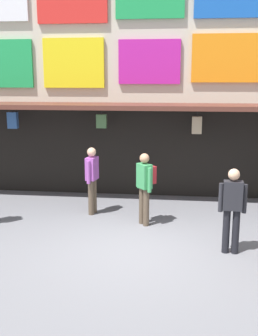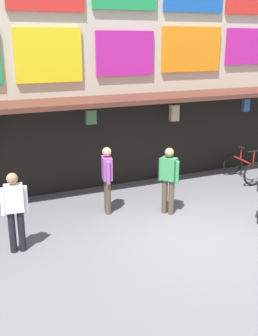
# 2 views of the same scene
# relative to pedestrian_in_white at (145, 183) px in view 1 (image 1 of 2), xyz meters

# --- Properties ---
(ground_plane) EXTENTS (80.00, 80.00, 0.00)m
(ground_plane) POSITION_rel_pedestrian_in_white_xyz_m (-0.10, -1.49, -0.98)
(ground_plane) COLOR slate
(shopfront) EXTENTS (18.00, 2.60, 8.00)m
(shopfront) POSITION_rel_pedestrian_in_white_xyz_m (-0.10, 3.08, 2.98)
(shopfront) COLOR beige
(shopfront) RESTS_ON ground
(pedestrian_in_white) EXTENTS (0.47, 0.48, 1.68)m
(pedestrian_in_white) POSITION_rel_pedestrian_in_white_xyz_m (0.00, 0.00, 0.00)
(pedestrian_in_white) COLOR brown
(pedestrian_in_white) RESTS_ON ground
(pedestrian_in_yellow) EXTENTS (0.53, 0.25, 1.68)m
(pedestrian_in_yellow) POSITION_rel_pedestrian_in_white_xyz_m (1.78, -1.41, -0.04)
(pedestrian_in_yellow) COLOR black
(pedestrian_in_yellow) RESTS_ON ground
(pedestrian_in_black) EXTENTS (0.29, 0.52, 1.68)m
(pedestrian_in_black) POSITION_rel_pedestrian_in_white_xyz_m (-1.36, 0.63, -0.04)
(pedestrian_in_black) COLOR brown
(pedestrian_in_black) RESTS_ON ground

